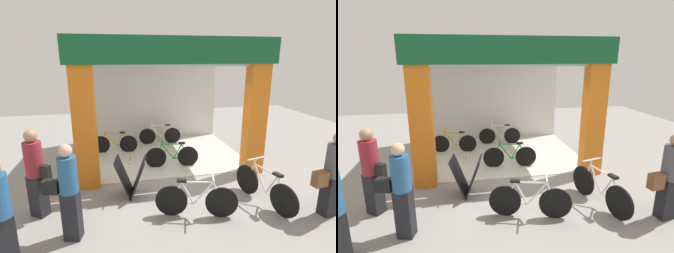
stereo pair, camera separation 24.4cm
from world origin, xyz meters
The scene contains 12 objects.
ground_plane centered at (0.00, 0.00, 0.00)m, with size 17.54×17.54×0.00m, color gray.
shop_facade centered at (0.00, 1.76, 1.87)m, with size 4.97×3.88×3.49m.
bicycle_inside_0 centered at (-1.48, 2.21, 0.32)m, with size 1.44×0.40×0.80m.
bicycle_inside_1 centered at (0.08, 0.72, 0.33)m, with size 1.50×0.41×0.83m.
bicycle_inside_2 centered at (0.11, 2.79, 0.32)m, with size 1.47×0.40×0.81m.
bicycle_parked_0 centered at (1.57, -1.57, 0.37)m, with size 0.54×1.65×0.93m.
bicycle_parked_1 centered at (0.01, -1.71, 0.35)m, with size 1.56×0.53×0.88m.
sandwich_board_sign centered at (-1.16, -0.63, 0.45)m, with size 0.76×0.68×0.90m.
pedestrian_0 centered at (2.58, -2.19, 0.88)m, with size 0.68×0.40×1.70m.
pedestrian_1 centered at (-2.28, -1.89, 0.88)m, with size 0.62×0.37×1.71m.
pedestrian_2 centered at (-2.99, -1.04, 0.92)m, with size 0.56×0.47×1.76m.
pedestrian_3 centered at (-3.14, -2.34, 0.87)m, with size 0.53×0.44×1.70m.
Camera 1 is at (-1.47, -6.10, 3.07)m, focal length 28.28 mm.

